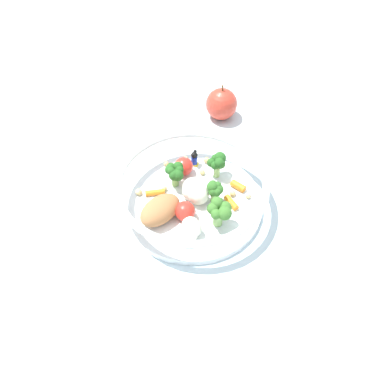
% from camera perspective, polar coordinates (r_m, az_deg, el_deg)
% --- Properties ---
extents(ground_plane, '(2.40, 2.40, 0.00)m').
position_cam_1_polar(ground_plane, '(0.68, -1.37, -2.45)').
color(ground_plane, silver).
extents(food_container, '(0.25, 0.25, 0.06)m').
position_cam_1_polar(food_container, '(0.66, -0.16, -0.36)').
color(food_container, white).
rests_on(food_container, ground_plane).
extents(loose_apple, '(0.07, 0.07, 0.08)m').
position_cam_1_polar(loose_apple, '(0.84, 4.20, 12.35)').
color(loose_apple, '#BC3828').
rests_on(loose_apple, ground_plane).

